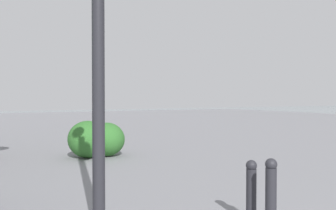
{
  "coord_description": "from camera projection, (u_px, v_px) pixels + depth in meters",
  "views": [
    {
      "loc": [
        -0.18,
        1.77,
        1.49
      ],
      "look_at": [
        10.41,
        -3.87,
        1.22
      ],
      "focal_mm": 38.96,
      "sensor_mm": 36.0,
      "label": 1
    }
  ],
  "objects": [
    {
      "name": "bollard_mid",
      "position": [
        251.0,
        190.0,
        4.28
      ],
      "size": [
        0.13,
        0.13,
        0.75
      ],
      "color": "#232328",
      "rests_on": "ground"
    },
    {
      "name": "shrub_low",
      "position": [
        88.0,
        139.0,
        8.92
      ],
      "size": [
        1.06,
        0.96,
        0.9
      ],
      "color": "#2D6628",
      "rests_on": "ground"
    },
    {
      "name": "bollard_near",
      "position": [
        271.0,
        195.0,
        3.93
      ],
      "size": [
        0.13,
        0.13,
        0.83
      ],
      "color": "#232328",
      "rests_on": "ground"
    },
    {
      "name": "shrub_round",
      "position": [
        107.0,
        139.0,
        9.16
      ],
      "size": [
        0.99,
        0.89,
        0.84
      ],
      "color": "#2D6628",
      "rests_on": "ground"
    }
  ]
}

